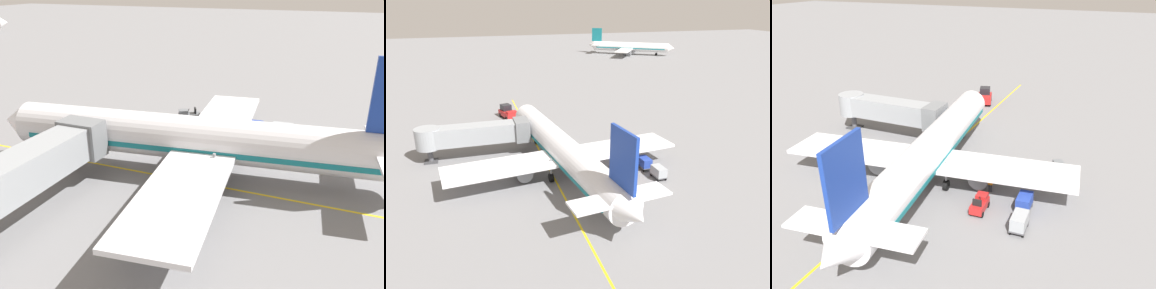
% 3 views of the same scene
% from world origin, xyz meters
% --- Properties ---
extents(ground_plane, '(400.00, 400.00, 0.00)m').
position_xyz_m(ground_plane, '(0.00, 0.00, 0.00)').
color(ground_plane, slate).
extents(gate_lead_in_line, '(0.24, 80.00, 0.01)m').
position_xyz_m(gate_lead_in_line, '(0.00, 0.00, 0.00)').
color(gate_lead_in_line, gold).
rests_on(gate_lead_in_line, ground).
extents(parked_airliner, '(30.41, 37.34, 10.63)m').
position_xyz_m(parked_airliner, '(1.50, 0.20, 3.19)').
color(parked_airliner, silver).
rests_on(parked_airliner, ground).
extents(jet_bridge, '(15.50, 3.50, 4.98)m').
position_xyz_m(jet_bridge, '(-9.13, 8.96, 3.46)').
color(jet_bridge, '#93999E').
rests_on(jet_bridge, ground).
extents(pushback_tractor, '(3.42, 4.86, 2.40)m').
position_xyz_m(pushback_tractor, '(-2.46, 26.73, 1.10)').
color(pushback_tractor, '#B21E1E').
rests_on(pushback_tractor, ground).
extents(baggage_tug_lead, '(1.38, 2.55, 1.62)m').
position_xyz_m(baggage_tug_lead, '(8.45, -3.34, 0.71)').
color(baggage_tug_lead, '#B21E1E').
rests_on(baggage_tug_lead, ground).
extents(baggage_tug_trailing, '(2.25, 2.77, 1.62)m').
position_xyz_m(baggage_tug_trailing, '(13.88, 6.30, 0.71)').
color(baggage_tug_trailing, slate).
rests_on(baggage_tug_trailing, ground).
extents(baggage_cart_front, '(1.39, 2.93, 1.58)m').
position_xyz_m(baggage_cart_front, '(12.18, -1.71, 0.95)').
color(baggage_cart_front, '#4C4C51').
rests_on(baggage_cart_front, ground).
extents(baggage_cart_second_in_train, '(1.39, 2.93, 1.58)m').
position_xyz_m(baggage_cart_second_in_train, '(12.61, -4.81, 0.95)').
color(baggage_cart_second_in_train, '#4C4C51').
rests_on(baggage_cart_second_in_train, ground).
extents(ground_crew_wing_walker, '(0.73, 0.29, 1.69)m').
position_xyz_m(ground_crew_wing_walker, '(8.19, 0.15, 0.95)').
color(ground_crew_wing_walker, '#232328').
rests_on(ground_crew_wing_walker, ground).
extents(distant_taxiing_airliner, '(30.83, 26.21, 10.10)m').
position_xyz_m(distant_taxiing_airliner, '(55.97, 100.21, 3.03)').
color(distant_taxiing_airliner, white).
rests_on(distant_taxiing_airliner, ground).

